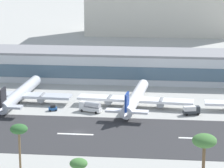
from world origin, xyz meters
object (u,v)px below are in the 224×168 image
at_px(airliner_navy_tail_gate_1, 135,99).
at_px(palm_tree_1, 204,143).
at_px(service_box_truck_1, 191,110).
at_px(palm_tree_0, 19,131).
at_px(service_baggage_tug_0, 53,108).
at_px(palm_tree_2, 79,164).
at_px(airliner_black_tail_gate_0, 19,95).
at_px(terminal_building, 141,66).
at_px(service_fuel_truck_2, 90,107).

bearing_deg(airliner_navy_tail_gate_1, palm_tree_1, -159.71).
distance_m(service_box_truck_1, palm_tree_0, 76.61).
bearing_deg(service_baggage_tug_0, palm_tree_2, -90.38).
bearing_deg(service_baggage_tug_0, airliner_navy_tail_gate_1, -2.63).
relative_size(airliner_navy_tail_gate_1, service_box_truck_1, 7.64).
height_order(airliner_navy_tail_gate_1, palm_tree_2, palm_tree_2).
height_order(airliner_black_tail_gate_0, service_box_truck_1, airliner_black_tail_gate_0).
height_order(terminal_building, palm_tree_1, palm_tree_1).
relative_size(service_fuel_truck_2, palm_tree_1, 0.52).
distance_m(terminal_building, service_box_truck_1, 56.48).
relative_size(airliner_black_tail_gate_0, palm_tree_1, 2.94).
bearing_deg(airliner_black_tail_gate_0, palm_tree_0, -162.19).
bearing_deg(palm_tree_1, airliner_black_tail_gate_0, 129.62).
bearing_deg(airliner_navy_tail_gate_1, terminal_building, 4.98).
relative_size(airliner_navy_tail_gate_1, palm_tree_1, 2.87).
bearing_deg(palm_tree_1, service_box_truck_1, 90.34).
bearing_deg(terminal_building, palm_tree_2, -93.62).
xyz_separation_m(airliner_navy_tail_gate_1, service_box_truck_1, (21.23, -7.41, -1.48)).
xyz_separation_m(airliner_navy_tail_gate_1, palm_tree_0, (-27.03, -66.05, 8.55)).
distance_m(airliner_black_tail_gate_0, service_fuel_truck_2, 30.85).
bearing_deg(service_fuel_truck_2, service_box_truck_1, -159.04).
distance_m(airliner_black_tail_gate_0, service_box_truck_1, 67.30).
bearing_deg(airliner_navy_tail_gate_1, service_box_truck_1, -104.16).
distance_m(service_baggage_tug_0, palm_tree_0, 59.55).
height_order(service_box_truck_1, service_fuel_truck_2, service_fuel_truck_2).
bearing_deg(terminal_building, palm_tree_1, -80.16).
bearing_deg(palm_tree_1, airliner_navy_tail_gate_1, 105.21).
distance_m(service_fuel_truck_2, palm_tree_0, 60.32).
bearing_deg(palm_tree_1, terminal_building, 99.84).
bearing_deg(airliner_black_tail_gate_0, terminal_building, -43.93).
relative_size(terminal_building, service_fuel_truck_2, 21.29).
bearing_deg(palm_tree_1, service_baggage_tug_0, 125.70).
bearing_deg(service_fuel_truck_2, airliner_navy_tail_gate_1, -133.96).
height_order(airliner_black_tail_gate_0, service_baggage_tug_0, airliner_black_tail_gate_0).
bearing_deg(terminal_building, service_box_truck_1, -67.91).
bearing_deg(airliner_black_tail_gate_0, service_box_truck_1, -95.03).
bearing_deg(service_baggage_tug_0, service_box_truck_1, -16.54).
bearing_deg(palm_tree_0, service_baggage_tug_0, 93.04).
distance_m(service_baggage_tug_0, service_box_truck_1, 51.38).
distance_m(service_box_truck_1, palm_tree_1, 73.41).
distance_m(palm_tree_0, palm_tree_1, 50.65).
relative_size(service_baggage_tug_0, service_box_truck_1, 0.55).
height_order(terminal_building, palm_tree_2, terminal_building).
distance_m(terminal_building, service_fuel_truck_2, 54.90).
height_order(terminal_building, airliner_navy_tail_gate_1, terminal_building).
height_order(airliner_black_tail_gate_0, service_fuel_truck_2, airliner_black_tail_gate_0).
relative_size(airliner_black_tail_gate_0, palm_tree_2, 4.54).
xyz_separation_m(airliner_black_tail_gate_0, palm_tree_0, (18.43, -67.50, 8.47)).
bearing_deg(service_fuel_truck_2, palm_tree_1, 138.30).
xyz_separation_m(service_baggage_tug_0, palm_tree_0, (3.11, -58.49, 10.77)).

